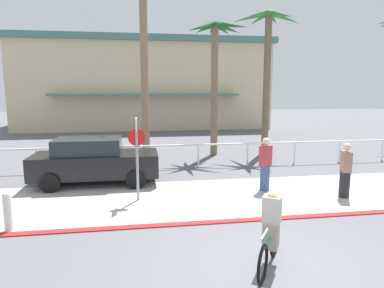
% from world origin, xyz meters
% --- Properties ---
extents(ground_plane, '(80.00, 80.00, 0.00)m').
position_xyz_m(ground_plane, '(0.00, 10.00, 0.00)').
color(ground_plane, '#5B5B60').
extents(sidewalk_strip, '(44.00, 4.00, 0.02)m').
position_xyz_m(sidewalk_strip, '(0.00, 4.20, 0.01)').
color(sidewalk_strip, beige).
rests_on(sidewalk_strip, ground).
extents(curb_paint, '(44.00, 0.24, 0.03)m').
position_xyz_m(curb_paint, '(0.00, 2.20, 0.01)').
color(curb_paint, maroon).
rests_on(curb_paint, ground).
extents(building_backdrop, '(22.08, 11.57, 7.78)m').
position_xyz_m(building_backdrop, '(-1.97, 27.08, 3.91)').
color(building_backdrop, beige).
rests_on(building_backdrop, ground).
extents(rail_fence, '(27.21, 0.08, 1.04)m').
position_xyz_m(rail_fence, '(-0.00, 8.50, 0.84)').
color(rail_fence, white).
rests_on(rail_fence, ground).
extents(stop_sign_bike_lane, '(0.52, 0.56, 2.56)m').
position_xyz_m(stop_sign_bike_lane, '(-2.63, 4.28, 1.68)').
color(stop_sign_bike_lane, gray).
rests_on(stop_sign_bike_lane, ground).
extents(bollard_1, '(0.20, 0.20, 1.00)m').
position_xyz_m(bollard_1, '(-5.72, 2.44, 0.52)').
color(bollard_1, white).
rests_on(bollard_1, ground).
extents(palm_tree_0, '(3.40, 3.20, 8.47)m').
position_xyz_m(palm_tree_0, '(-2.32, 10.31, 6.44)').
color(palm_tree_0, '#846B4C').
rests_on(palm_tree_0, ground).
extents(palm_tree_1, '(2.87, 2.83, 6.79)m').
position_xyz_m(palm_tree_1, '(1.30, 11.09, 5.16)').
color(palm_tree_1, '#756047').
rests_on(palm_tree_1, ground).
extents(palm_tree_2, '(3.54, 3.34, 7.44)m').
position_xyz_m(palm_tree_2, '(4.07, 11.23, 5.54)').
color(palm_tree_2, brown).
rests_on(palm_tree_2, ground).
extents(car_black_1, '(4.40, 2.02, 1.69)m').
position_xyz_m(car_black_1, '(-4.18, 6.41, 0.87)').
color(car_black_1, black).
rests_on(car_black_1, ground).
extents(cyclist_teal_0, '(1.05, 1.55, 1.50)m').
position_xyz_m(cyclist_teal_0, '(-0.08, -0.05, 0.69)').
color(cyclist_teal_0, black).
rests_on(cyclist_teal_0, ground).
extents(pedestrian_0, '(0.40, 0.46, 1.76)m').
position_xyz_m(pedestrian_0, '(3.85, 3.57, 0.82)').
color(pedestrian_0, '#232326').
rests_on(pedestrian_0, ground).
extents(pedestrian_1, '(0.48, 0.44, 1.82)m').
position_xyz_m(pedestrian_1, '(1.61, 4.65, 0.85)').
color(pedestrian_1, '#384C7A').
rests_on(pedestrian_1, ground).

